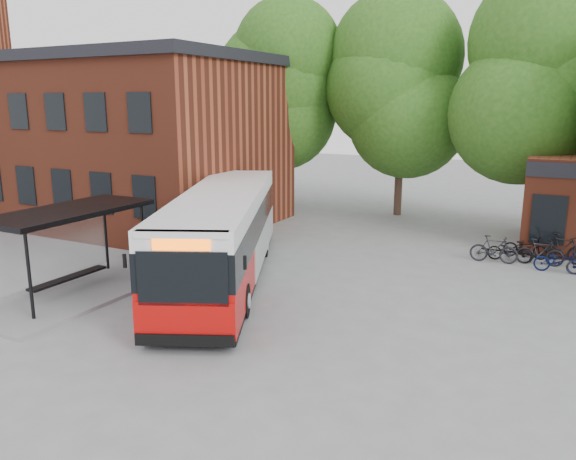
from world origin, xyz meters
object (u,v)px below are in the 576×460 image
at_px(bicycle_2, 526,247).
at_px(bicycle_0, 509,251).
at_px(bicycle_5, 562,248).
at_px(bus_shelter, 73,251).
at_px(city_bus, 223,236).
at_px(bicycle_4, 559,261).
at_px(bicycle_3, 540,252).
at_px(bicycle_1, 494,249).

bearing_deg(bicycle_2, bicycle_0, 153.77).
bearing_deg(bicycle_5, bus_shelter, 153.51).
bearing_deg(city_bus, bicycle_4, 6.41).
xyz_separation_m(city_bus, bicycle_5, (10.63, 8.11, -1.03)).
bearing_deg(bicycle_3, bicycle_1, 101.09).
bearing_deg(bicycle_4, bicycle_0, 63.93).
bearing_deg(bus_shelter, bicycle_1, 41.28).
height_order(city_bus, bicycle_2, city_bus).
relative_size(bicycle_2, bicycle_4, 1.01).
bearing_deg(bus_shelter, bicycle_3, 38.78).
bearing_deg(bicycle_0, city_bus, 133.30).
bearing_deg(bicycle_2, bus_shelter, 136.61).
distance_m(bus_shelter, city_bus, 5.01).
distance_m(bicycle_0, bicycle_3, 1.12).
distance_m(bicycle_0, bicycle_4, 1.96).
height_order(bicycle_1, bicycle_5, bicycle_5).
relative_size(bicycle_4, bicycle_5, 0.92).
height_order(bicycle_1, bicycle_2, bicycle_1).
bearing_deg(bicycle_5, bicycle_3, 165.63).
xyz_separation_m(city_bus, bicycle_3, (9.89, 7.17, -1.07)).
bearing_deg(bicycle_3, bicycle_2, 29.61).
height_order(bicycle_2, bicycle_4, bicycle_2).
relative_size(bicycle_2, bicycle_5, 0.93).
bearing_deg(bicycle_0, bicycle_4, -108.47).
distance_m(bus_shelter, bicycle_2, 17.33).
height_order(bicycle_0, bicycle_5, bicycle_5).
bearing_deg(bus_shelter, bicycle_0, 41.28).
height_order(bicycle_3, bicycle_4, bicycle_3).
relative_size(city_bus, bicycle_5, 6.72).
xyz_separation_m(bicycle_0, bicycle_4, (1.81, -0.75, 0.01)).
xyz_separation_m(bus_shelter, bicycle_4, (14.08, 10.03, -1.00)).
bearing_deg(bicycle_1, bicycle_4, -102.05).
relative_size(bicycle_0, bicycle_1, 0.92).
relative_size(bus_shelter, city_bus, 0.56).
bearing_deg(bicycle_4, bicycle_5, -5.18).
bearing_deg(bicycle_4, bicycle_2, 34.88).
bearing_deg(bicycle_1, bicycle_0, -53.92).
distance_m(bus_shelter, bicycle_0, 16.36).
xyz_separation_m(bus_shelter, bicycle_1, (11.74, 10.30, -0.90)).
bearing_deg(bicycle_3, bus_shelter, 124.63).
bearing_deg(bicycle_4, city_bus, 117.70).
height_order(bus_shelter, bicycle_1, bus_shelter).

